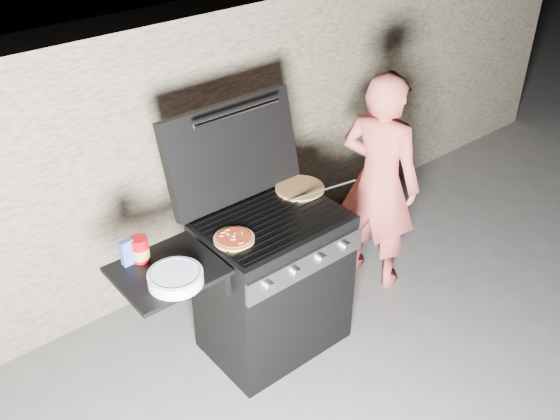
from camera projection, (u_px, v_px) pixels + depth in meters
ground at (274, 340)px, 3.91m from camera, size 50.00×50.00×0.00m
stone_wall at (173, 152)px, 4.09m from camera, size 8.00×0.35×1.80m
gas_grill at (239, 302)px, 3.52m from camera, size 1.34×0.79×0.91m
pizza_topped at (234, 238)px, 3.24m from camera, size 0.25×0.25×0.02m
pizza_plain at (300, 188)px, 3.67m from camera, size 0.36×0.36×0.02m
sauce_jar at (140, 249)px, 3.08m from camera, size 0.11×0.11×0.13m
blue_carton at (127, 252)px, 3.05m from camera, size 0.07×0.04×0.14m
plate_stack at (176, 278)px, 2.95m from camera, size 0.29×0.29×0.06m
person at (379, 182)px, 4.04m from camera, size 0.50×0.63×1.51m
tongs at (322, 191)px, 3.58m from camera, size 0.38×0.17×0.08m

